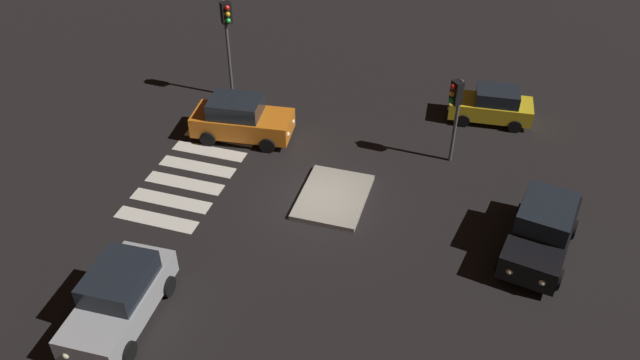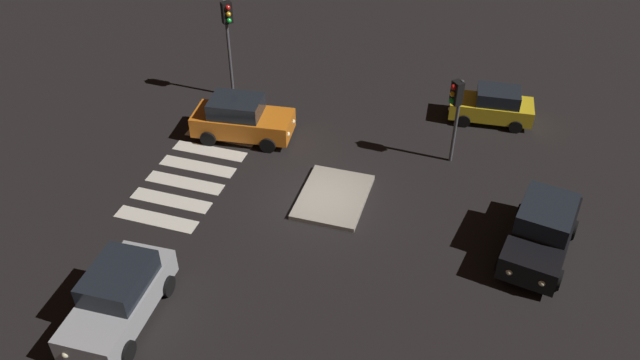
{
  "view_description": "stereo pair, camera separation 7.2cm",
  "coord_description": "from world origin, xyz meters",
  "px_view_note": "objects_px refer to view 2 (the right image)",
  "views": [
    {
      "loc": [
        17.91,
        5.57,
        15.53
      ],
      "look_at": [
        0.0,
        0.0,
        1.0
      ],
      "focal_mm": 35.58,
      "sensor_mm": 36.0,
      "label": 1
    },
    {
      "loc": [
        17.89,
        5.64,
        15.53
      ],
      "look_at": [
        0.0,
        0.0,
        1.0
      ],
      "focal_mm": 35.58,
      "sensor_mm": 36.0,
      "label": 2
    }
  ],
  "objects_px": {
    "car_silver": "(119,297)",
    "car_yellow": "(493,106)",
    "traffic_light_west": "(456,102)",
    "traffic_light_south": "(228,27)",
    "car_black": "(542,231)",
    "traffic_island": "(333,197)",
    "car_orange": "(241,119)"
  },
  "relations": [
    {
      "from": "car_black",
      "to": "traffic_light_west",
      "type": "distance_m",
      "value": 6.1
    },
    {
      "from": "car_silver",
      "to": "traffic_light_west",
      "type": "xyz_separation_m",
      "value": [
        -11.33,
        8.4,
        1.91
      ]
    },
    {
      "from": "car_orange",
      "to": "car_black",
      "type": "bearing_deg",
      "value": -22.44
    },
    {
      "from": "car_black",
      "to": "car_orange",
      "type": "relative_size",
      "value": 1.05
    },
    {
      "from": "car_silver",
      "to": "car_orange",
      "type": "distance_m",
      "value": 10.48
    },
    {
      "from": "car_orange",
      "to": "traffic_light_west",
      "type": "height_order",
      "value": "traffic_light_west"
    },
    {
      "from": "traffic_light_west",
      "to": "traffic_island",
      "type": "bearing_deg",
      "value": 1.28
    },
    {
      "from": "car_yellow",
      "to": "car_black",
      "type": "bearing_deg",
      "value": 101.26
    },
    {
      "from": "traffic_island",
      "to": "traffic_light_south",
      "type": "bearing_deg",
      "value": -131.51
    },
    {
      "from": "car_orange",
      "to": "traffic_light_west",
      "type": "relative_size",
      "value": 1.19
    },
    {
      "from": "car_orange",
      "to": "traffic_island",
      "type": "bearing_deg",
      "value": -36.98
    },
    {
      "from": "car_yellow",
      "to": "traffic_light_south",
      "type": "bearing_deg",
      "value": 2.44
    },
    {
      "from": "car_yellow",
      "to": "traffic_light_south",
      "type": "height_order",
      "value": "traffic_light_south"
    },
    {
      "from": "car_orange",
      "to": "traffic_light_south",
      "type": "relative_size",
      "value": 0.93
    },
    {
      "from": "traffic_island",
      "to": "car_silver",
      "type": "relative_size",
      "value": 0.76
    },
    {
      "from": "traffic_island",
      "to": "traffic_light_south",
      "type": "distance_m",
      "value": 9.67
    },
    {
      "from": "traffic_light_west",
      "to": "traffic_light_south",
      "type": "xyz_separation_m",
      "value": [
        -2.19,
        -10.57,
        0.77
      ]
    },
    {
      "from": "car_orange",
      "to": "traffic_light_west",
      "type": "xyz_separation_m",
      "value": [
        -0.86,
        8.83,
        1.92
      ]
    },
    {
      "from": "traffic_island",
      "to": "car_black",
      "type": "distance_m",
      "value": 7.67
    },
    {
      "from": "car_silver",
      "to": "car_yellow",
      "type": "bearing_deg",
      "value": 144.48
    },
    {
      "from": "traffic_island",
      "to": "car_yellow",
      "type": "xyz_separation_m",
      "value": [
        -7.53,
        5.21,
        0.7
      ]
    },
    {
      "from": "car_orange",
      "to": "car_yellow",
      "type": "xyz_separation_m",
      "value": [
        -4.61,
        10.21,
        -0.13
      ]
    },
    {
      "from": "traffic_island",
      "to": "car_yellow",
      "type": "bearing_deg",
      "value": 145.32
    },
    {
      "from": "car_silver",
      "to": "traffic_island",
      "type": "bearing_deg",
      "value": 146.25
    },
    {
      "from": "car_silver",
      "to": "traffic_light_west",
      "type": "height_order",
      "value": "traffic_light_west"
    },
    {
      "from": "car_silver",
      "to": "traffic_light_south",
      "type": "xyz_separation_m",
      "value": [
        -13.52,
        -2.17,
        2.68
      ]
    },
    {
      "from": "traffic_light_west",
      "to": "car_orange",
      "type": "bearing_deg",
      "value": -37.81
    },
    {
      "from": "car_orange",
      "to": "traffic_light_south",
      "type": "bearing_deg",
      "value": 113.0
    },
    {
      "from": "car_orange",
      "to": "traffic_light_south",
      "type": "distance_m",
      "value": 4.42
    },
    {
      "from": "car_yellow",
      "to": "traffic_island",
      "type": "bearing_deg",
      "value": 50.31
    },
    {
      "from": "car_silver",
      "to": "car_yellow",
      "type": "distance_m",
      "value": 17.98
    },
    {
      "from": "car_black",
      "to": "traffic_light_south",
      "type": "distance_m",
      "value": 16.0
    }
  ]
}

